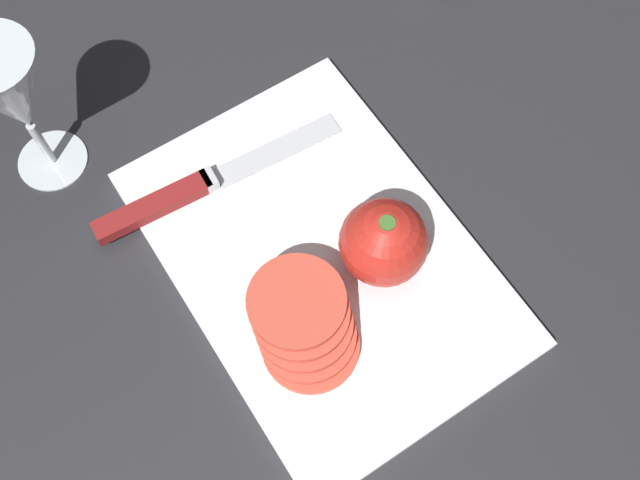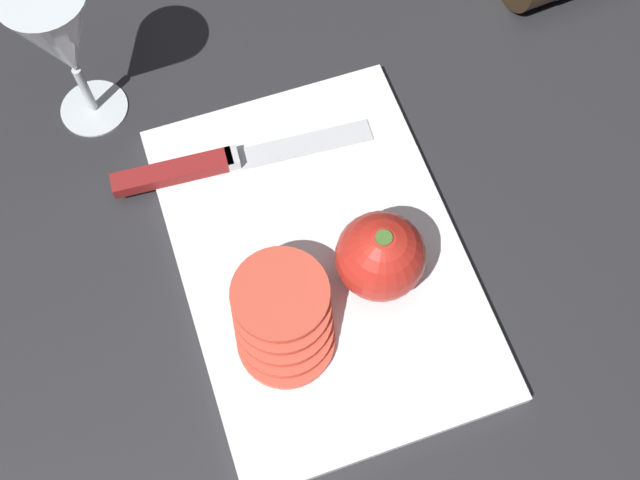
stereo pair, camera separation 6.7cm
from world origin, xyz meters
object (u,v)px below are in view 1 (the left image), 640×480
at_px(knife, 177,196).
at_px(tomato_slice_stack_near, 304,324).
at_px(wine_glass, 11,97).
at_px(whole_tomato, 384,242).

relative_size(knife, tomato_slice_stack_near, 2.21).
bearing_deg(tomato_slice_stack_near, wine_glass, -158.50).
bearing_deg(tomato_slice_stack_near, whole_tomato, 101.31).
distance_m(wine_glass, tomato_slice_stack_near, 0.32).
height_order(knife, tomato_slice_stack_near, tomato_slice_stack_near).
xyz_separation_m(wine_glass, tomato_slice_stack_near, (0.29, 0.11, -0.08)).
bearing_deg(whole_tomato, wine_glass, -142.17).
height_order(whole_tomato, knife, whole_tomato).
distance_m(wine_glass, knife, 0.17).
bearing_deg(wine_glass, tomato_slice_stack_near, 21.50).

